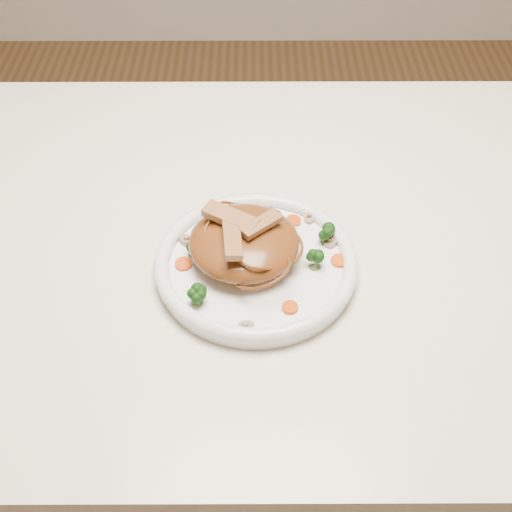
{
  "coord_description": "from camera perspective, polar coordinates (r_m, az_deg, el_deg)",
  "views": [
    {
      "loc": [
        -0.03,
        -0.71,
        1.41
      ],
      "look_at": [
        -0.03,
        -0.08,
        0.78
      ],
      "focal_mm": 47.94,
      "sensor_mm": 36.0,
      "label": 1
    }
  ],
  "objects": [
    {
      "name": "carrot_4",
      "position": [
        0.84,
        2.85,
        -4.31
      ],
      "size": [
        0.03,
        0.03,
        0.0
      ],
      "primitive_type": "cylinder",
      "rotation": [
        0.0,
        0.0,
        -0.29
      ],
      "color": "#DE4908",
      "rests_on": "plate"
    },
    {
      "name": "chicken_b",
      "position": [
        0.87,
        -2.14,
        3.23
      ],
      "size": [
        0.08,
        0.06,
        0.01
      ],
      "primitive_type": "cube",
      "rotation": [
        0.0,
        0.0,
        2.61
      ],
      "color": "#9C7849",
      "rests_on": "noodle_mound"
    },
    {
      "name": "carrot_1",
      "position": [
        0.9,
        -6.09,
        -0.68
      ],
      "size": [
        0.03,
        0.03,
        0.0
      ],
      "primitive_type": "cylinder",
      "rotation": [
        0.0,
        0.0,
        -0.17
      ],
      "color": "#DE4908",
      "rests_on": "plate"
    },
    {
      "name": "plate",
      "position": [
        0.9,
        -0.0,
        -0.99
      ],
      "size": [
        0.3,
        0.3,
        0.02
      ],
      "primitive_type": "cylinder",
      "rotation": [
        0.0,
        0.0,
        -0.13
      ],
      "color": "white",
      "rests_on": "table"
    },
    {
      "name": "table",
      "position": [
        1.03,
        1.68,
        -1.9
      ],
      "size": [
        1.2,
        0.8,
        0.75
      ],
      "color": "white",
      "rests_on": "ground"
    },
    {
      "name": "carrot_2",
      "position": [
        0.9,
        6.96,
        -0.39
      ],
      "size": [
        0.03,
        0.03,
        0.0
      ],
      "primitive_type": "cylinder",
      "rotation": [
        0.0,
        0.0,
        -0.12
      ],
      "color": "#DE4908",
      "rests_on": "plate"
    },
    {
      "name": "broccoli_2",
      "position": [
        0.84,
        -5.02,
        -3.17
      ],
      "size": [
        0.04,
        0.04,
        0.03
      ],
      "primitive_type": null,
      "rotation": [
        0.0,
        0.0,
        0.34
      ],
      "color": "#0E3A0C",
      "rests_on": "plate"
    },
    {
      "name": "carrot_0",
      "position": [
        0.95,
        3.14,
        2.95
      ],
      "size": [
        0.02,
        0.02,
        0.0
      ],
      "primitive_type": "cylinder",
      "rotation": [
        0.0,
        0.0,
        0.03
      ],
      "color": "#DE4908",
      "rests_on": "plate"
    },
    {
      "name": "ground",
      "position": [
        1.57,
        1.16,
        -18.33
      ],
      "size": [
        4.0,
        4.0,
        0.0
      ],
      "primitive_type": "plane",
      "color": "brown",
      "rests_on": "ground"
    },
    {
      "name": "chicken_a",
      "position": [
        0.87,
        0.4,
        2.66
      ],
      "size": [
        0.06,
        0.05,
        0.01
      ],
      "primitive_type": "cube",
      "rotation": [
        0.0,
        0.0,
        0.72
      ],
      "color": "#9C7849",
      "rests_on": "noodle_mound"
    },
    {
      "name": "mushroom_0",
      "position": [
        0.82,
        -0.87,
        -5.93
      ],
      "size": [
        0.03,
        0.03,
        0.01
      ],
      "primitive_type": "cylinder",
      "rotation": [
        0.0,
        0.0,
        0.53
      ],
      "color": "tan",
      "rests_on": "plate"
    },
    {
      "name": "broccoli_0",
      "position": [
        0.92,
        5.76,
        2.09
      ],
      "size": [
        0.03,
        0.03,
        0.03
      ],
      "primitive_type": null,
      "rotation": [
        0.0,
        0.0,
        -0.05
      ],
      "color": "#0E3A0C",
      "rests_on": "plate"
    },
    {
      "name": "mushroom_2",
      "position": [
        0.93,
        -5.8,
        1.32
      ],
      "size": [
        0.03,
        0.03,
        0.01
      ],
      "primitive_type": "cylinder",
      "rotation": [
        0.0,
        0.0,
        -0.77
      ],
      "color": "tan",
      "rests_on": "plate"
    },
    {
      "name": "chicken_c",
      "position": [
        0.84,
        -1.99,
        1.35
      ],
      "size": [
        0.03,
        0.07,
        0.01
      ],
      "primitive_type": "cube",
      "rotation": [
        0.0,
        0.0,
        4.8
      ],
      "color": "#9C7849",
      "rests_on": "noodle_mound"
    },
    {
      "name": "carrot_3",
      "position": [
        0.96,
        -2.02,
        3.27
      ],
      "size": [
        0.03,
        0.03,
        0.0
      ],
      "primitive_type": "cylinder",
      "rotation": [
        0.0,
        0.0,
        0.25
      ],
      "color": "#DE4908",
      "rests_on": "plate"
    },
    {
      "name": "mushroom_3",
      "position": [
        0.96,
        4.46,
        3.19
      ],
      "size": [
        0.02,
        0.02,
        0.01
      ],
      "primitive_type": "cylinder",
      "rotation": [
        0.0,
        0.0,
        1.56
      ],
      "color": "tan",
      "rests_on": "plate"
    },
    {
      "name": "broccoli_1",
      "position": [
        0.9,
        -5.24,
        0.78
      ],
      "size": [
        0.03,
        0.03,
        0.03
      ],
      "primitive_type": null,
      "rotation": [
        0.0,
        0.0,
        0.11
      ],
      "color": "#0E3A0C",
      "rests_on": "plate"
    },
    {
      "name": "noodle_mound",
      "position": [
        0.89,
        -1.01,
        1.16
      ],
      "size": [
        0.19,
        0.19,
        0.05
      ],
      "primitive_type": "ellipsoid",
      "rotation": [
        0.0,
        0.0,
        0.43
      ],
      "color": "brown",
      "rests_on": "plate"
    },
    {
      "name": "mushroom_1",
      "position": [
        0.93,
        6.18,
        1.23
      ],
      "size": [
        0.03,
        0.03,
        0.01
      ],
      "primitive_type": "cylinder",
      "rotation": [
        0.0,
        0.0,
        1.53
      ],
      "color": "tan",
      "rests_on": "plate"
    },
    {
      "name": "broccoli_3",
      "position": [
        0.88,
        4.96,
        -0.27
      ],
      "size": [
        0.03,
        0.03,
        0.03
      ],
      "primitive_type": null,
      "rotation": [
        0.0,
        0.0,
        0.25
      ],
      "color": "#0E3A0C",
      "rests_on": "plate"
    }
  ]
}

